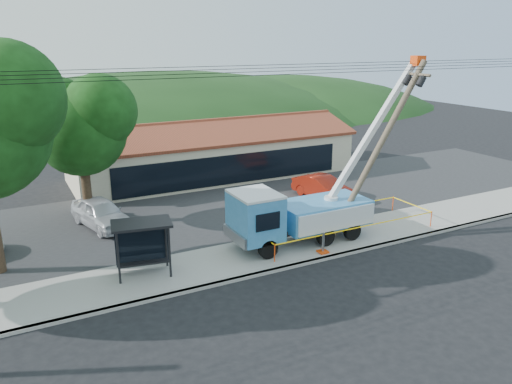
{
  "coord_description": "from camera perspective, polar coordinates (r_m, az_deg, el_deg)",
  "views": [
    {
      "loc": [
        -11.2,
        -16.81,
        10.67
      ],
      "look_at": [
        0.19,
        5.0,
        3.15
      ],
      "focal_mm": 35.0,
      "sensor_mm": 36.0,
      "label": 1
    }
  ],
  "objects": [
    {
      "name": "curb",
      "position": [
        24.4,
        2.79,
        -8.77
      ],
      "size": [
        60.0,
        0.25,
        0.15
      ],
      "primitive_type": "cube",
      "color": "#A5A19A",
      "rests_on": "ground"
    },
    {
      "name": "car_red",
      "position": [
        35.04,
        7.62,
        -0.9
      ],
      "size": [
        2.49,
        5.03,
        1.59
      ],
      "primitive_type": "imported",
      "rotation": [
        0.0,
        0.0,
        0.17
      ],
      "color": "maroon",
      "rests_on": "ground"
    },
    {
      "name": "utility_truck",
      "position": [
        26.76,
        4.79,
        -2.29
      ],
      "size": [
        11.59,
        4.22,
        9.68
      ],
      "color": "black",
      "rests_on": "ground"
    },
    {
      "name": "leaning_pole",
      "position": [
        28.18,
        14.17,
        5.55
      ],
      "size": [
        6.07,
        1.89,
        9.6
      ],
      "color": "brown",
      "rests_on": "ground"
    },
    {
      "name": "sidewalk",
      "position": [
        25.9,
        0.66,
        -7.16
      ],
      "size": [
        60.0,
        4.0,
        0.15
      ],
      "primitive_type": "cube",
      "color": "#A5A19A",
      "rests_on": "ground"
    },
    {
      "name": "car_silver",
      "position": [
        30.99,
        -17.13,
        -3.94
      ],
      "size": [
        3.21,
        5.29,
        1.68
      ],
      "primitive_type": "imported",
      "rotation": [
        0.0,
        0.0,
        0.26
      ],
      "color": "silver",
      "rests_on": "ground"
    },
    {
      "name": "ground",
      "position": [
        22.85,
        5.49,
        -10.94
      ],
      "size": [
        120.0,
        120.0,
        0.0
      ],
      "primitive_type": "plane",
      "color": "black",
      "rests_on": "ground"
    },
    {
      "name": "caution_tape",
      "position": [
        28.66,
        9.77,
        -3.3
      ],
      "size": [
        10.62,
        3.28,
        0.95
      ],
      "color": "#F1420D",
      "rests_on": "ground"
    },
    {
      "name": "tree_lot",
      "position": [
        30.43,
        -19.51,
        7.6
      ],
      "size": [
        6.3,
        5.6,
        8.94
      ],
      "color": "#332316",
      "rests_on": "ground"
    },
    {
      "name": "parking_lot",
      "position": [
        32.69,
        -5.99,
        -2.07
      ],
      "size": [
        60.0,
        12.0,
        0.1
      ],
      "primitive_type": "cube",
      "color": "#28282B",
      "rests_on": "ground"
    },
    {
      "name": "strip_mall",
      "position": [
        40.77,
        -5.02,
        4.47
      ],
      "size": [
        22.5,
        8.53,
        4.67
      ],
      "color": "#C0B498",
      "rests_on": "ground"
    },
    {
      "name": "hill_east",
      "position": [
        83.48,
        2.28,
        9.63
      ],
      "size": [
        72.8,
        52.0,
        26.0
      ],
      "primitive_type": "ellipsoid",
      "color": "black",
      "rests_on": "ground"
    },
    {
      "name": "bus_shelter",
      "position": [
        23.66,
        -12.91,
        -4.83
      ],
      "size": [
        2.94,
        2.11,
        2.59
      ],
      "rotation": [
        0.0,
        0.0,
        -0.18
      ],
      "color": "black",
      "rests_on": "ground"
    },
    {
      "name": "hill_center",
      "position": [
        75.63,
        -11.14,
        8.56
      ],
      "size": [
        89.6,
        64.0,
        32.0
      ],
      "primitive_type": "ellipsoid",
      "color": "black",
      "rests_on": "ground"
    }
  ]
}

